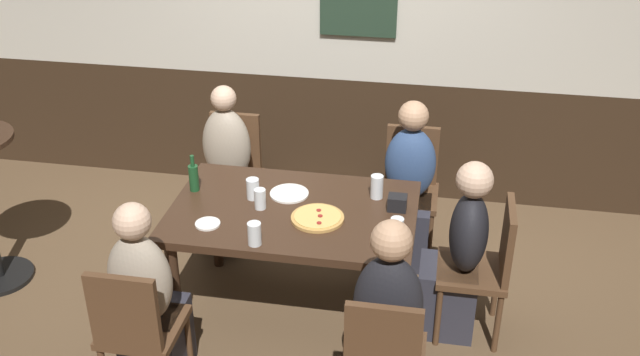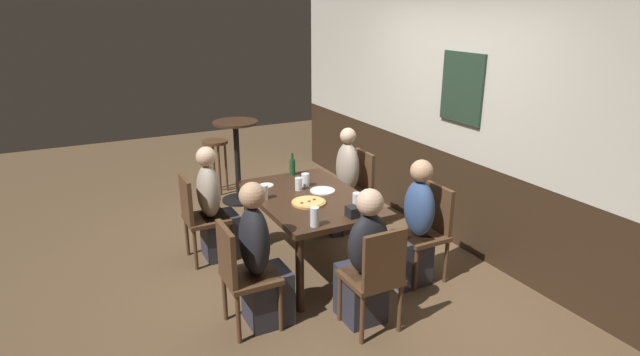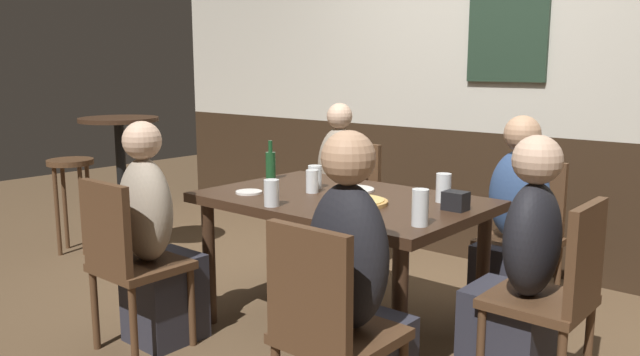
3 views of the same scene
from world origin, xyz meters
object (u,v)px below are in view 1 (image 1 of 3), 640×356
(beer_bottle_green, at_px, (194,177))
(plate_white_small, at_px, (208,224))
(dining_table, at_px, (293,222))
(chair_left_far, at_px, (233,168))
(chair_right_far, at_px, (410,183))
(person_head_east, at_px, (457,262))
(person_left_far, at_px, (227,179))
(highball_clear, at_px, (377,188))
(chair_left_near, at_px, (136,326))
(pint_glass_amber, at_px, (253,190))
(condiment_caddy, at_px, (397,203))
(chair_head_east, at_px, (486,263))
(person_right_near, at_px, (387,334))
(person_left_near, at_px, (149,308))
(beer_glass_half, at_px, (255,235))
(pint_glass_pale, at_px, (397,233))
(beer_glass_tall, at_px, (260,200))
(plate_white_large, at_px, (289,194))
(pizza, at_px, (318,218))
(person_right_far, at_px, (408,195))

(beer_bottle_green, height_order, plate_white_small, beer_bottle_green)
(dining_table, bearing_deg, chair_left_far, 125.56)
(chair_right_far, relative_size, person_head_east, 0.77)
(person_left_far, xyz_separation_m, highball_clear, (1.10, -0.50, 0.31))
(chair_left_near, xyz_separation_m, pint_glass_amber, (0.37, 0.97, 0.30))
(chair_left_near, xyz_separation_m, highball_clear, (1.10, 1.12, 0.31))
(dining_table, height_order, condiment_caddy, condiment_caddy)
(dining_table, relative_size, chair_head_east, 1.64)
(person_right_near, xyz_separation_m, plate_white_small, (-1.07, 0.47, 0.24))
(person_left_near, bearing_deg, person_right_near, -0.07)
(person_left_far, height_order, beer_glass_half, person_left_far)
(chair_left_near, height_order, person_head_east, person_head_east)
(person_left_near, bearing_deg, person_left_far, 90.00)
(person_head_east, height_order, person_left_near, person_left_near)
(highball_clear, bearing_deg, person_left_near, -139.14)
(pint_glass_amber, bearing_deg, person_right_near, -42.17)
(pint_glass_pale, relative_size, pint_glass_amber, 1.25)
(dining_table, relative_size, chair_left_far, 1.64)
(beer_glass_tall, height_order, plate_white_large, beer_glass_tall)
(person_head_east, distance_m, person_left_near, 1.77)
(chair_left_far, xyz_separation_m, person_left_near, (0.00, -1.61, -0.01))
(chair_right_far, xyz_separation_m, condiment_caddy, (-0.03, -0.78, 0.29))
(highball_clear, relative_size, condiment_caddy, 1.32)
(chair_head_east, xyz_separation_m, person_left_far, (-1.77, 0.73, -0.01))
(dining_table, bearing_deg, plate_white_large, 109.32)
(chair_right_far, height_order, person_head_east, person_head_east)
(pint_glass_pale, bearing_deg, chair_head_east, 27.03)
(person_left_near, height_order, plate_white_small, person_left_near)
(pint_glass_pale, height_order, beer_bottle_green, beer_bottle_green)
(dining_table, xyz_separation_m, plate_white_small, (-0.44, -0.25, 0.09))
(pizza, bearing_deg, beer_bottle_green, 165.73)
(person_right_far, relative_size, beer_glass_half, 8.79)
(dining_table, xyz_separation_m, person_right_near, (0.63, -0.73, -0.15))
(chair_left_near, relative_size, chair_left_far, 1.00)
(chair_left_far, distance_m, pint_glass_amber, 0.93)
(dining_table, distance_m, beer_glass_tall, 0.24)
(pint_glass_pale, bearing_deg, chair_right_far, 89.65)
(chair_left_far, xyz_separation_m, condiment_caddy, (1.24, -0.78, 0.29))
(person_right_far, distance_m, pint_glass_amber, 1.15)
(beer_glass_tall, height_order, condiment_caddy, beer_glass_tall)
(highball_clear, relative_size, plate_white_small, 1.01)
(chair_left_far, xyz_separation_m, beer_bottle_green, (-0.01, -0.77, 0.33))
(person_head_east, relative_size, beer_glass_half, 8.68)
(person_head_east, height_order, pint_glass_pale, person_head_east)
(person_left_near, bearing_deg, beer_glass_tall, 57.83)
(chair_head_east, bearing_deg, person_right_far, 124.67)
(beer_bottle_green, bearing_deg, person_head_east, -4.19)
(pint_glass_amber, height_order, beer_glass_half, beer_glass_half)
(chair_head_east, relative_size, person_left_far, 0.75)
(person_right_near, xyz_separation_m, plate_white_large, (-0.69, 0.89, 0.24))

